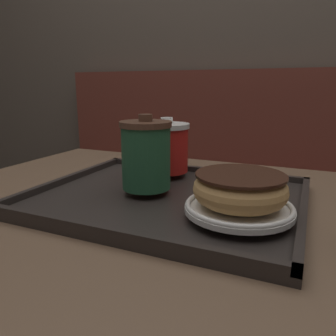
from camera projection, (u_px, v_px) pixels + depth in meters
name	position (u px, v px, depth m)	size (l,w,h in m)	color
wall_behind	(269.00, 23.00, 1.44)	(8.00, 0.05, 2.40)	brown
booth_bench	(218.00, 223.00, 1.50)	(1.70, 0.44, 1.00)	brown
cafe_table	(168.00, 283.00, 0.62)	(1.01, 0.76, 0.72)	brown
serving_tray	(168.00, 198.00, 0.60)	(0.47, 0.38, 0.02)	#282321
coffee_cup_front	(146.00, 155.00, 0.59)	(0.09, 0.09, 0.13)	#235638
coffee_cup_rear	(167.00, 147.00, 0.71)	(0.10, 0.10, 0.12)	red
plate_with_chocolate_donut	(239.00, 208.00, 0.49)	(0.16, 0.16, 0.01)	white
donut_chocolate_glazed	(240.00, 188.00, 0.48)	(0.14, 0.14, 0.04)	tan
spoon	(217.00, 177.00, 0.66)	(0.11, 0.11, 0.01)	silver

